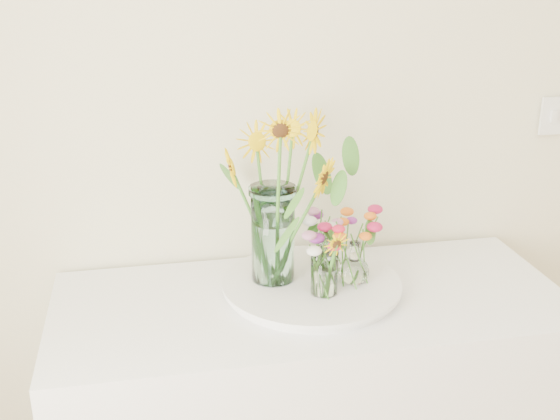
{
  "coord_description": "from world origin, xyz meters",
  "views": [
    {
      "loc": [
        -0.93,
        0.27,
        1.79
      ],
      "look_at": [
        -0.59,
        1.97,
        1.15
      ],
      "focal_mm": 45.0,
      "sensor_mm": 36.0,
      "label": 1
    }
  ],
  "objects": [
    {
      "name": "sunflower_bouquet",
      "position": [
        -0.6,
        2.01,
        1.19
      ],
      "size": [
        0.71,
        0.71,
        0.53
      ],
      "primitive_type": null,
      "rotation": [
        0.0,
        0.0,
        0.24
      ],
      "color": "yellow",
      "rests_on": "tray"
    },
    {
      "name": "wildflower_posy_c",
      "position": [
        -0.44,
        2.05,
        1.02
      ],
      "size": [
        0.19,
        0.19,
        0.19
      ],
      "primitive_type": null,
      "color": "orange",
      "rests_on": "tray"
    },
    {
      "name": "mason_jar",
      "position": [
        -0.6,
        2.01,
        1.06
      ],
      "size": [
        0.14,
        0.14,
        0.28
      ],
      "primitive_type": "cylinder",
      "rotation": [
        0.0,
        0.0,
        0.24
      ],
      "color": "#A2D6D0",
      "rests_on": "tray"
    },
    {
      "name": "tray",
      "position": [
        -0.5,
        1.97,
        0.91
      ],
      "size": [
        0.47,
        0.47,
        0.02
      ],
      "primitive_type": "cylinder",
      "color": "white",
      "rests_on": "counter"
    },
    {
      "name": "small_vase_a",
      "position": [
        -0.49,
        1.9,
        0.99
      ],
      "size": [
        0.09,
        0.09,
        0.12
      ],
      "primitive_type": "cylinder",
      "rotation": [
        0.0,
        0.0,
        -0.26
      ],
      "color": "white",
      "rests_on": "tray"
    },
    {
      "name": "small_vase_b",
      "position": [
        -0.39,
        1.95,
        0.99
      ],
      "size": [
        0.11,
        0.11,
        0.12
      ],
      "primitive_type": null,
      "rotation": [
        0.0,
        0.0,
        0.39
      ],
      "color": "white",
      "rests_on": "tray"
    },
    {
      "name": "wildflower_posy_b",
      "position": [
        -0.39,
        1.95,
        1.03
      ],
      "size": [
        0.22,
        0.22,
        0.21
      ],
      "primitive_type": null,
      "color": "orange",
      "rests_on": "tray"
    },
    {
      "name": "small_vase_c",
      "position": [
        -0.44,
        2.05,
        0.97
      ],
      "size": [
        0.07,
        0.07,
        0.1
      ],
      "primitive_type": "cylinder",
      "rotation": [
        0.0,
        0.0,
        0.29
      ],
      "color": "white",
      "rests_on": "tray"
    },
    {
      "name": "wildflower_posy_a",
      "position": [
        -0.49,
        1.9,
        1.03
      ],
      "size": [
        0.17,
        0.17,
        0.21
      ],
      "primitive_type": null,
      "color": "orange",
      "rests_on": "tray"
    }
  ]
}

